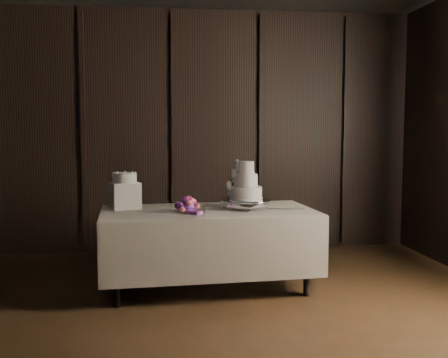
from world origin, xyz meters
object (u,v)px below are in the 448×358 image
cake_stand (246,204)px  bouquet (187,206)px  wedding_cake (244,184)px  small_cake (125,178)px  display_table (208,246)px  box_pedestal (125,196)px

cake_stand → bouquet: (-0.57, -0.15, 0.01)m
cake_stand → wedding_cake: wedding_cake is taller
wedding_cake → bouquet: (-0.54, -0.13, -0.18)m
small_cake → display_table: bearing=-12.7°
cake_stand → wedding_cake: 0.19m
display_table → cake_stand: size_ratio=4.25×
wedding_cake → cake_stand: bearing=49.7°
cake_stand → box_pedestal: (-1.15, 0.14, 0.08)m
wedding_cake → bouquet: wedding_cake is taller
bouquet → box_pedestal: 0.65m
bouquet → small_cake: bearing=153.5°
display_table → cake_stand: (0.37, 0.04, 0.39)m
bouquet → box_pedestal: (-0.58, 0.29, 0.07)m
box_pedestal → wedding_cake: bearing=-7.9°
wedding_cake → box_pedestal: 1.14m
small_cake → bouquet: bearing=-26.5°
display_table → bouquet: bouquet is taller
cake_stand → box_pedestal: 1.16m
bouquet → cake_stand: bearing=14.6°
display_table → wedding_cake: bearing=-0.6°
box_pedestal → small_cake: bearing=-90.0°
display_table → wedding_cake: size_ratio=5.66×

